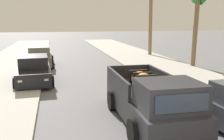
{
  "coord_description": "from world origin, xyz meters",
  "views": [
    {
      "loc": [
        -2.26,
        -3.82,
        3.44
      ],
      "look_at": [
        0.34,
        7.52,
        1.2
      ],
      "focal_mm": 40.83,
      "sensor_mm": 36.0,
      "label": 1
    }
  ],
  "objects": [
    {
      "name": "car_left_mid",
      "position": [
        -3.41,
        10.86,
        0.71
      ],
      "size": [
        2.19,
        4.33,
        1.54
      ],
      "color": "black",
      "rests_on": "ground"
    },
    {
      "name": "pickup_truck",
      "position": [
        0.85,
        3.91,
        0.81
      ],
      "size": [
        2.26,
        5.23,
        1.8
      ],
      "color": "#28282D",
      "rests_on": "ground"
    },
    {
      "name": "curb_right",
      "position": [
        4.38,
        12.0,
        0.05
      ],
      "size": [
        0.16,
        60.0,
        0.1
      ],
      "primitive_type": "cube",
      "color": "silver",
      "rests_on": "ground"
    },
    {
      "name": "sidewalk_right",
      "position": [
        5.51,
        12.0,
        0.06
      ],
      "size": [
        5.07,
        60.0,
        0.12
      ],
      "primitive_type": "cube",
      "color": "beige",
      "rests_on": "ground"
    },
    {
      "name": "curb_left",
      "position": [
        -4.38,
        12.0,
        0.05
      ],
      "size": [
        0.16,
        60.0,
        0.1
      ],
      "primitive_type": "cube",
      "color": "silver",
      "rests_on": "ground"
    },
    {
      "name": "car_left_near",
      "position": [
        -3.33,
        16.32,
        0.71
      ],
      "size": [
        2.06,
        4.28,
        1.54
      ],
      "color": "slate",
      "rests_on": "ground"
    }
  ]
}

